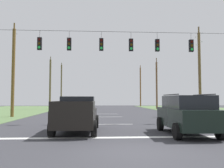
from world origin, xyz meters
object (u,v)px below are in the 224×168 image
pickup_truck (77,114)px  distant_car_crossing_white (192,109)px  utility_pole_mid_right (200,71)px  utility_pole_far_left (13,71)px  utility_pole_near_left (140,86)px  overhead_signal_span (115,67)px  suv_black (186,114)px  utility_pole_far_right (157,84)px  utility_pole_distant_left (61,85)px  utility_pole_distant_right (50,83)px

pickup_truck → distant_car_crossing_white: pickup_truck is taller
utility_pole_mid_right → utility_pole_far_left: 19.49m
utility_pole_near_left → overhead_signal_span: bearing=-102.9°
distant_car_crossing_white → suv_black: bearing=-113.1°
overhead_signal_span → utility_pole_far_right: utility_pole_far_right is taller
pickup_truck → utility_pole_far_left: 14.06m
pickup_truck → utility_pole_mid_right: utility_pole_mid_right is taller
utility_pole_far_left → utility_pole_mid_right: bearing=0.6°
overhead_signal_span → utility_pole_distant_left: 42.08m
overhead_signal_span → utility_pole_distant_left: size_ratio=1.72×
overhead_signal_span → pickup_truck: (-2.47, -4.68, -3.31)m
utility_pole_near_left → utility_pole_far_left: size_ratio=1.06×
utility_pole_mid_right → distant_car_crossing_white: bearing=-130.9°
utility_pole_mid_right → utility_pole_distant_left: utility_pole_distant_left is taller
utility_pole_distant_left → distant_car_crossing_white: bearing=-63.5°
utility_pole_mid_right → utility_pole_distant_right: 26.50m
overhead_signal_span → distant_car_crossing_white: bearing=32.0°
pickup_truck → utility_pole_mid_right: 17.16m
utility_pole_far_left → utility_pole_distant_left: (-0.10, 34.17, 0.64)m
utility_pole_far_right → utility_pole_distant_right: size_ratio=1.00×
utility_pole_mid_right → overhead_signal_span: bearing=-144.3°
utility_pole_near_left → pickup_truck: bearing=-104.5°
suv_black → utility_pole_far_left: bearing=135.5°
overhead_signal_span → distant_car_crossing_white: (7.95, 4.98, -3.49)m
utility_pole_distant_right → utility_pole_mid_right: bearing=-43.4°
pickup_truck → utility_pole_distant_left: utility_pole_distant_left is taller
utility_pole_far_right → utility_pole_distant_left: (-19.44, 15.78, 0.74)m
suv_black → utility_pole_far_right: (6.27, 31.26, 3.46)m
utility_pole_far_right → utility_pole_near_left: utility_pole_near_left is taller
pickup_truck → utility_pole_distant_left: (-7.50, 45.55, 4.30)m
utility_pole_near_left → suv_black: bearing=-97.4°
utility_pole_distant_left → utility_pole_far_left: bearing=-89.8°
overhead_signal_span → distant_car_crossing_white: 10.01m
distant_car_crossing_white → utility_pole_distant_left: utility_pole_distant_left is taller
utility_pole_far_right → utility_pole_far_left: size_ratio=0.97×
pickup_truck → utility_pole_near_left: size_ratio=0.54×
distant_car_crossing_white → utility_pole_near_left: bearing=87.8°
suv_black → utility_pole_distant_left: bearing=105.6°
utility_pole_distant_left → utility_pole_near_left: bearing=-0.2°
distant_car_crossing_white → utility_pole_distant_left: bearing=116.5°
utility_pole_distant_right → overhead_signal_span: bearing=-69.0°
utility_pole_near_left → utility_pole_distant_left: size_ratio=0.96×
suv_black → pickup_truck: bearing=165.3°
suv_black → utility_pole_far_left: (-13.07, 12.86, 3.57)m
suv_black → utility_pole_far_right: 32.07m
suv_black → utility_pole_far_right: utility_pole_far_right is taller
pickup_truck → utility_pole_far_left: size_ratio=0.57×
pickup_truck → utility_pole_distant_right: bearing=103.6°
utility_pole_far_right → utility_pole_near_left: 15.73m
utility_pole_far_left → utility_pole_distant_right: size_ratio=1.03×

